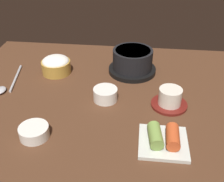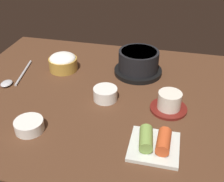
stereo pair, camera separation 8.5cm
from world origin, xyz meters
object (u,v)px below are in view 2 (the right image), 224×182
at_px(banchan_cup_center, 104,93).
at_px(stone_pot, 138,63).
at_px(kimchi_plate, 154,143).
at_px(tea_cup_with_saucer, 169,102).
at_px(spoon, 13,79).
at_px(rice_bowl, 63,62).
at_px(side_bowl_near, 29,125).

bearing_deg(banchan_cup_center, stone_pot, 67.54).
height_order(stone_pot, kimchi_plate, stone_pot).
height_order(tea_cup_with_saucer, kimchi_plate, tea_cup_with_saucer).
bearing_deg(banchan_cup_center, spoon, 174.29).
xyz_separation_m(tea_cup_with_saucer, kimchi_plate, (-0.02, -0.17, -0.01)).
bearing_deg(banchan_cup_center, kimchi_plate, -45.57).
distance_m(kimchi_plate, spoon, 0.55).
relative_size(tea_cup_with_saucer, kimchi_plate, 0.89).
xyz_separation_m(rice_bowl, banchan_cup_center, (0.19, -0.15, -0.01)).
bearing_deg(spoon, rice_bowl, 39.96).
bearing_deg(tea_cup_with_saucer, banchan_cup_center, 177.22).
relative_size(kimchi_plate, side_bowl_near, 1.58).
xyz_separation_m(rice_bowl, side_bowl_near, (0.04, -0.34, -0.02)).
height_order(banchan_cup_center, side_bowl_near, banchan_cup_center).
bearing_deg(stone_pot, kimchi_plate, -75.10).
height_order(kimchi_plate, spoon, kimchi_plate).
xyz_separation_m(tea_cup_with_saucer, side_bowl_near, (-0.35, -0.18, -0.01)).
distance_m(stone_pot, side_bowl_near, 0.44).
distance_m(stone_pot, spoon, 0.44).
height_order(stone_pot, side_bowl_near, stone_pot).
bearing_deg(side_bowl_near, rice_bowl, 96.29).
relative_size(stone_pot, spoon, 0.87).
distance_m(rice_bowl, side_bowl_near, 0.34).
relative_size(rice_bowl, tea_cup_with_saucer, 0.94).
height_order(rice_bowl, kimchi_plate, rice_bowl).
xyz_separation_m(stone_pot, banchan_cup_center, (-0.08, -0.19, -0.02)).
bearing_deg(stone_pot, tea_cup_with_saucer, -58.33).
relative_size(banchan_cup_center, spoon, 0.38).
bearing_deg(spoon, side_bowl_near, -51.23).
bearing_deg(banchan_cup_center, side_bowl_near, -129.72).
bearing_deg(stone_pot, banchan_cup_center, -112.46).
distance_m(stone_pot, rice_bowl, 0.27).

